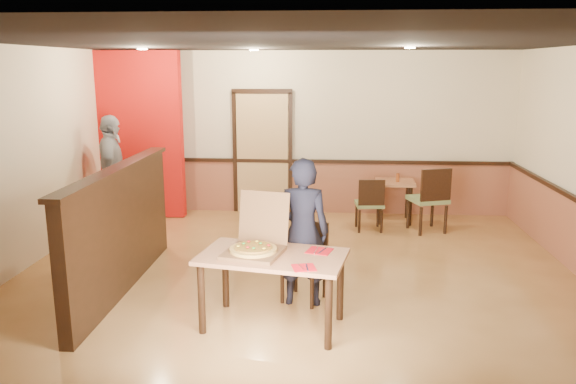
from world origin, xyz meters
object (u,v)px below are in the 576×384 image
Objects in this scene: diner_chair at (306,258)px; side_chair_left at (370,202)px; main_table at (273,265)px; condiment at (398,178)px; pizza_box at (255,246)px; diner at (302,232)px; side_chair_right at (430,197)px; passerby at (113,173)px; side_table at (394,191)px.

diner_chair is 1.02× the size of side_chair_left.
condiment is (1.66, 3.95, 0.11)m from main_table.
pizza_box reaches higher than diner_chair.
diner_chair is at bearing 68.70° from pizza_box.
diner is (0.26, 0.58, 0.17)m from main_table.
condiment is at bearing 77.69° from main_table.
pizza_box is (-2.28, -3.36, 0.26)m from side_chair_right.
passerby reaches higher than main_table.
side_table is 0.25m from condiment.
diner_chair is at bearing 37.33° from side_chair_right.
side_chair_left is 0.52× the size of diner.
diner is at bearing -111.70° from side_table.
condiment is at bearing -113.10° from diner.
side_chair_right is at bearing -52.69° from side_table.
passerby is at bearing 143.54° from pizza_box.
passerby is (-3.09, 2.60, 0.10)m from diner.
side_chair_right is 0.73m from condiment.
condiment is (4.49, 0.77, -0.15)m from passerby.
diner_chair is 0.83× the size of side_chair_right.
side_table is at bearing -130.85° from side_chair_left.
passerby is at bearing -40.59° from diner.
side_chair_left is at bearing 81.42° from pizza_box.
passerby is (-3.13, 2.46, 0.44)m from diner_chair.
passerby is at bearing 163.34° from diner_chair.
main_table is 1.77× the size of diner_chair.
side_table is (1.33, 3.30, 0.04)m from diner_chair.
diner reaches higher than pizza_box.
diner is 11.42× the size of condiment.
pizza_box is at bearing -115.14° from condiment.
main_table is at bearing -112.05° from side_table.
side_chair_left is at bearing -125.96° from side_table.
side_chair_right is 1.42× the size of pizza_box.
side_chair_right is 3.37m from diner.
side_chair_right is 0.78m from side_table.
passerby reaches higher than diner_chair.
main_table is 0.84× the size of passerby.
side_table is 4.38m from pizza_box.
side_chair_left is 0.82× the size of side_chair_right.
diner_chair is at bearing -112.89° from condiment.
side_table is 0.38× the size of passerby.
diner is 2.23× the size of pizza_box.
diner reaches higher than side_table.
main_table is at bearing -90.94° from diner_chair.
diner_chair is at bearing 78.02° from main_table.
side_chair_right is 4.95m from passerby.
main_table is 4.27m from passerby.
main_table is at bearing -112.82° from condiment.
pizza_box is at bearing 37.20° from side_chair_right.
diner_chair is at bearing 66.88° from side_chair_left.
condiment is at bearing 88.66° from diner_chair.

